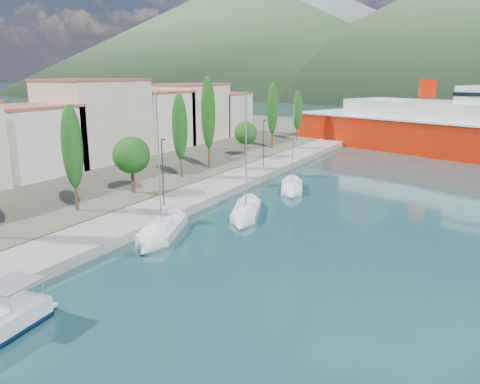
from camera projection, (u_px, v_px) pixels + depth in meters
The scene contains 10 objects.
ground at pixel (422, 122), 128.27m from camera, with size 1400.00×1400.00×0.00m, color #1C454A.
quay at pixel (220, 187), 51.88m from camera, with size 5.00×88.00×0.80m, color gray.
land_strip at pixel (54, 150), 77.84m from camera, with size 70.00×148.00×0.70m, color #565644.
town_buildings at pixel (125, 122), 70.49m from camera, with size 9.20×69.20×11.30m.
tree_row at pixel (198, 130), 57.51m from camera, with size 3.78×63.27×11.67m.
lamp_posts at pixel (155, 172), 41.40m from camera, with size 0.15×46.85×6.06m.
sailboat_near at pixel (155, 238), 35.76m from camera, with size 5.40×8.86×12.24m.
sailboat_mid at pixel (244, 217), 41.06m from camera, with size 5.01×8.57×12.00m.
sailboat_far at pixel (292, 191), 50.49m from camera, with size 4.62×7.31×10.27m.
ferry at pixel (478, 133), 72.37m from camera, with size 63.53×35.28×12.51m.
Camera 1 is at (16.82, -17.43, 12.40)m, focal length 35.00 mm.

